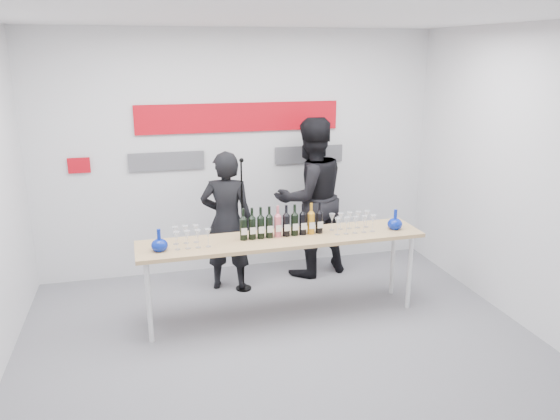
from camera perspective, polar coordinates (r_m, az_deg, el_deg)
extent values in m
plane|color=slate|center=(5.51, -0.06, -13.38)|extent=(5.00, 5.00, 0.00)
cube|color=silver|center=(6.86, -4.25, 5.92)|extent=(5.00, 0.04, 3.00)
cube|color=#BD0814|center=(6.76, -4.28, 9.63)|extent=(2.50, 0.02, 0.35)
cube|color=#59595E|center=(6.74, -11.77, 5.01)|extent=(0.90, 0.02, 0.22)
cube|color=#59595E|center=(7.05, 3.05, 5.82)|extent=(0.90, 0.02, 0.22)
cube|color=#BD0814|center=(6.77, -20.27, 4.39)|extent=(0.25, 0.02, 0.18)
cube|color=tan|center=(5.62, 0.26, -3.05)|extent=(2.97, 0.65, 0.04)
cylinder|color=silver|center=(5.42, -13.52, -9.36)|extent=(0.05, 0.05, 0.85)
cylinder|color=silver|center=(6.11, 13.38, -6.33)|extent=(0.05, 0.05, 0.85)
cylinder|color=silver|center=(5.78, -13.69, -7.71)|extent=(0.05, 0.05, 0.85)
cylinder|color=silver|center=(6.43, 11.70, -5.06)|extent=(0.05, 0.05, 0.85)
imported|color=black|center=(6.36, -5.57, -1.19)|extent=(0.69, 0.55, 1.66)
imported|color=black|center=(6.74, 3.17, 1.29)|extent=(1.12, 0.97, 1.98)
cylinder|color=black|center=(6.58, -3.82, -8.15)|extent=(0.19, 0.19, 0.02)
cylinder|color=black|center=(6.30, -3.95, -1.83)|extent=(0.02, 0.02, 1.54)
sphere|color=black|center=(6.07, -4.04, 5.21)|extent=(0.05, 0.05, 0.05)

